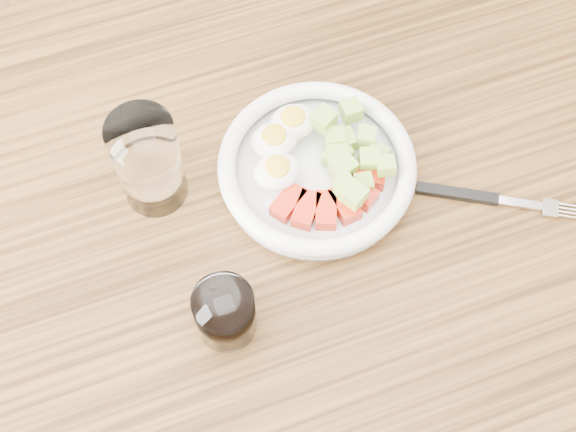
% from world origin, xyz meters
% --- Properties ---
extents(ground, '(4.00, 4.00, 0.00)m').
position_xyz_m(ground, '(0.00, 0.00, 0.00)').
color(ground, brown).
rests_on(ground, ground).
extents(dining_table, '(1.50, 0.90, 0.77)m').
position_xyz_m(dining_table, '(0.00, 0.00, 0.67)').
color(dining_table, brown).
rests_on(dining_table, ground).
extents(bowl, '(0.23, 0.23, 0.06)m').
position_xyz_m(bowl, '(0.05, 0.06, 0.79)').
color(bowl, white).
rests_on(bowl, dining_table).
extents(fork, '(0.18, 0.11, 0.01)m').
position_xyz_m(fork, '(0.22, -0.03, 0.77)').
color(fork, black).
rests_on(fork, dining_table).
extents(water_glass, '(0.08, 0.08, 0.13)m').
position_xyz_m(water_glass, '(-0.14, 0.11, 0.84)').
color(water_glass, white).
rests_on(water_glass, dining_table).
extents(coffee_glass, '(0.07, 0.07, 0.07)m').
position_xyz_m(coffee_glass, '(-0.11, -0.08, 0.81)').
color(coffee_glass, white).
rests_on(coffee_glass, dining_table).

